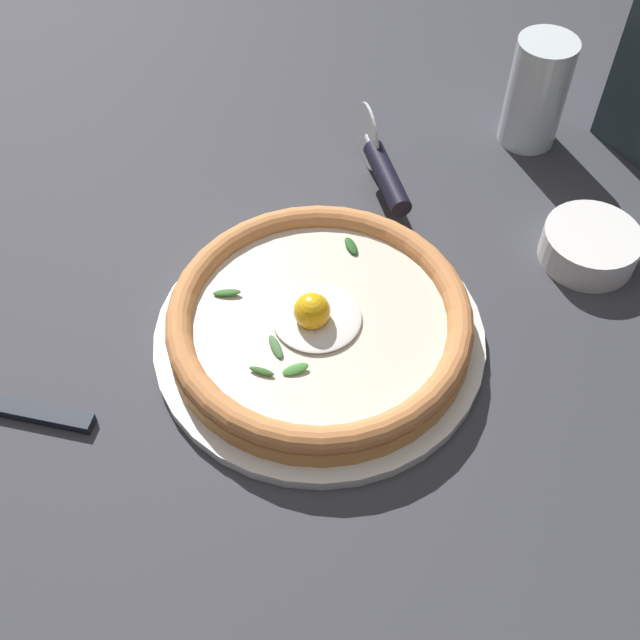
{
  "coord_description": "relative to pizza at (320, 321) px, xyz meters",
  "views": [
    {
      "loc": [
        0.26,
        0.37,
        0.59
      ],
      "look_at": [
        0.01,
        0.0,
        0.03
      ],
      "focal_mm": 44.35,
      "sensor_mm": 36.0,
      "label": 1
    }
  ],
  "objects": [
    {
      "name": "ground_plane",
      "position": [
        -0.01,
        -0.0,
        -0.05
      ],
      "size": [
        2.4,
        2.4,
        0.03
      ],
      "primitive_type": "cube",
      "color": "#393A41",
      "rests_on": "ground"
    },
    {
      "name": "pizza_plate",
      "position": [
        -0.0,
        -0.0,
        -0.02
      ],
      "size": [
        0.31,
        0.31,
        0.01
      ],
      "primitive_type": "cylinder",
      "color": "white",
      "rests_on": "ground"
    },
    {
      "name": "pizza",
      "position": [
        0.0,
        0.0,
        0.0
      ],
      "size": [
        0.28,
        0.28,
        0.05
      ],
      "color": "#D99049",
      "rests_on": "pizza_plate"
    },
    {
      "name": "side_bowl",
      "position": [
        -0.28,
        0.07,
        -0.01
      ],
      "size": [
        0.1,
        0.1,
        0.04
      ],
      "primitive_type": "cylinder",
      "color": "white",
      "rests_on": "ground"
    },
    {
      "name": "pizza_cutter",
      "position": [
        -0.17,
        -0.13,
        0.01
      ],
      "size": [
        0.06,
        0.15,
        0.07
      ],
      "color": "silver",
      "rests_on": "ground"
    },
    {
      "name": "table_knife",
      "position": [
        0.27,
        -0.1,
        -0.03
      ],
      "size": [
        0.18,
        0.19,
        0.01
      ],
      "color": "silver",
      "rests_on": "ground"
    },
    {
      "name": "drinking_glass",
      "position": [
        -0.37,
        -0.11,
        0.02
      ],
      "size": [
        0.07,
        0.07,
        0.13
      ],
      "color": "silver",
      "rests_on": "ground"
    }
  ]
}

